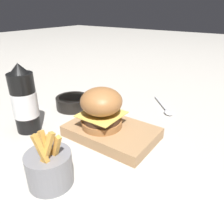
% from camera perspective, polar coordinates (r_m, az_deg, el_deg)
% --- Properties ---
extents(ground_plane, '(6.00, 6.00, 0.00)m').
position_cam_1_polar(ground_plane, '(0.69, 2.28, -4.67)').
color(ground_plane, '#B7B2A8').
extents(serving_board, '(0.26, 0.17, 0.03)m').
position_cam_1_polar(serving_board, '(0.65, -0.00, -5.30)').
color(serving_board, '#A37A51').
rests_on(serving_board, ground_plane).
extents(burger, '(0.12, 0.12, 0.12)m').
position_cam_1_polar(burger, '(0.62, -2.77, 1.13)').
color(burger, '#9E6638').
rests_on(burger, serving_board).
extents(ketchup_bottle, '(0.07, 0.07, 0.21)m').
position_cam_1_polar(ketchup_bottle, '(0.70, -21.87, 2.57)').
color(ketchup_bottle, black).
rests_on(ketchup_bottle, ground_plane).
extents(fries_basket, '(0.10, 0.10, 0.14)m').
position_cam_1_polar(fries_basket, '(0.50, -15.83, -13.87)').
color(fries_basket, slate).
rests_on(fries_basket, ground_plane).
extents(side_bowl, '(0.13, 0.13, 0.04)m').
position_cam_1_polar(side_bowl, '(0.84, -10.18, 2.57)').
color(side_bowl, black).
rests_on(side_bowl, ground_plane).
extents(spoon, '(0.13, 0.14, 0.01)m').
position_cam_1_polar(spoon, '(0.83, 13.89, 0.64)').
color(spoon, silver).
rests_on(spoon, ground_plane).
extents(ketchup_puddle, '(0.04, 0.04, 0.00)m').
position_cam_1_polar(ketchup_puddle, '(0.65, -16.91, -8.12)').
color(ketchup_puddle, '#9E140F').
rests_on(ketchup_puddle, ground_plane).
extents(parchment_square, '(0.18, 0.18, 0.00)m').
position_cam_1_polar(parchment_square, '(0.47, 3.87, -22.45)').
color(parchment_square, beige).
rests_on(parchment_square, ground_plane).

